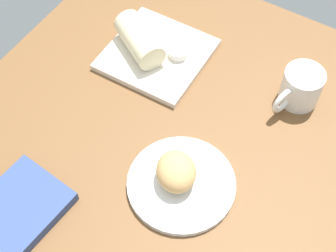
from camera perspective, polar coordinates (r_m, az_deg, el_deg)
The scene contains 8 objects.
dining_table at distance 111.19cm, azimuth -1.91°, elevation -3.30°, with size 110.00×90.00×4.00cm, color brown.
round_plate at distance 104.70cm, azimuth 1.49°, elevation -6.50°, with size 22.22×22.22×1.40cm, color white.
scone_pastry at distance 101.70cm, azimuth 0.92°, elevation -5.11°, with size 9.39×8.01×6.22cm, color tan.
square_plate at distance 124.90cm, azimuth -1.24°, elevation 7.99°, with size 23.12×23.12×1.60cm, color silver.
sauce_cup at distance 122.80cm, azimuth 1.14°, elevation 8.23°, with size 4.60×4.60×2.03cm.
breakfast_wrap at distance 122.53cm, azimuth -3.21°, elevation 9.59°, with size 6.85×6.85×14.30cm, color beige.
book_stack at distance 105.67cm, azimuth -16.78°, elevation -9.31°, with size 21.87×16.95×2.41cm.
coffee_mug at distance 117.43cm, azimuth 14.58°, elevation 4.21°, with size 13.37×9.00×8.67cm.
Camera 1 is at (46.71, 32.75, 97.44)cm, focal length 54.55 mm.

